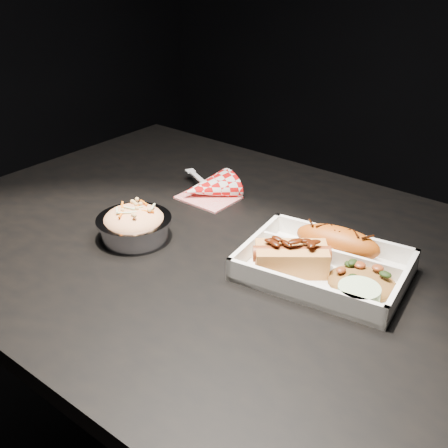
{
  "coord_description": "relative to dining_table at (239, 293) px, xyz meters",
  "views": [
    {
      "loc": [
        0.5,
        -0.66,
        1.24
      ],
      "look_at": [
        -0.01,
        -0.03,
        0.81
      ],
      "focal_mm": 45.0,
      "sensor_mm": 36.0,
      "label": 1
    }
  ],
  "objects": [
    {
      "name": "dining_table",
      "position": [
        0.0,
        0.0,
        0.0
      ],
      "size": [
        1.2,
        0.8,
        0.75
      ],
      "color": "black",
      "rests_on": "ground"
    },
    {
      "name": "food_tray",
      "position": [
        0.15,
        0.02,
        0.1
      ],
      "size": [
        0.27,
        0.22,
        0.04
      ],
      "rotation": [
        0.0,
        0.0,
        0.15
      ],
      "color": "white",
      "rests_on": "dining_table"
    },
    {
      "name": "fried_pastry",
      "position": [
        0.14,
        0.08,
        0.12
      ],
      "size": [
        0.15,
        0.08,
        0.05
      ],
      "primitive_type": "ellipsoid",
      "rotation": [
        0.0,
        0.0,
        0.15
      ],
      "color": "#AF4E11",
      "rests_on": "food_tray"
    },
    {
      "name": "hotdog",
      "position": [
        0.11,
        -0.01,
        0.12
      ],
      "size": [
        0.12,
        0.11,
        0.06
      ],
      "rotation": [
        0.0,
        0.0,
        0.67
      ],
      "color": "#D89049",
      "rests_on": "food_tray"
    },
    {
      "name": "fried_rice_mound",
      "position": [
        0.22,
        0.02,
        0.11
      ],
      "size": [
        0.12,
        0.1,
        0.03
      ],
      "primitive_type": "ellipsoid",
      "rotation": [
        0.0,
        0.0,
        0.15
      ],
      "color": "brown",
      "rests_on": "food_tray"
    },
    {
      "name": "cupcake_liner",
      "position": [
        0.23,
        -0.03,
        0.11
      ],
      "size": [
        0.06,
        0.06,
        0.03
      ],
      "primitive_type": "cylinder",
      "color": "#B2CF9C",
      "rests_on": "food_tray"
    },
    {
      "name": "foil_coleslaw_cup",
      "position": [
        -0.17,
        -0.09,
        0.12
      ],
      "size": [
        0.13,
        0.13,
        0.07
      ],
      "color": "silver",
      "rests_on": "dining_table"
    },
    {
      "name": "napkin_fork",
      "position": [
        -0.18,
        0.13,
        0.11
      ],
      "size": [
        0.16,
        0.14,
        0.1
      ],
      "rotation": [
        0.0,
        0.0,
        -0.43
      ],
      "color": "red",
      "rests_on": "dining_table"
    }
  ]
}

